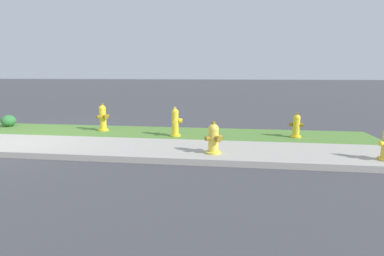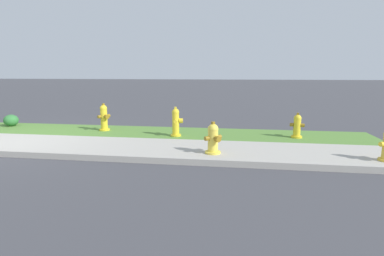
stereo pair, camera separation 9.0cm
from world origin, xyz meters
The scene contains 8 objects.
ground_plane centered at (0.00, 0.00, 0.00)m, with size 120.00×120.00×0.00m, color #424247.
sidewalk_pavement centered at (0.00, 0.00, 0.01)m, with size 18.00×1.88×0.01m, color #ADA89E.
grass_verge centered at (0.00, 1.76, 0.00)m, with size 18.00×1.63×0.01m, color #568438.
fire_hydrant_at_driveway centered at (4.95, -0.25, 0.32)m, with size 0.36×0.36×0.67m.
fire_hydrant_across_street centered at (1.69, 1.78, 0.38)m, with size 0.34×0.35×0.78m.
fire_hydrant_near_corner centered at (6.95, 1.58, 0.30)m, with size 0.37×0.34×0.64m.
fire_hydrant_far_end centered at (3.87, 1.32, 0.37)m, with size 0.33×0.37×0.77m.
shrub_bush_near_lamp centered at (-1.49, 2.04, 0.18)m, with size 0.42×0.42×0.36m.
Camera 1 is at (5.30, -6.22, 1.66)m, focal length 28.00 mm.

